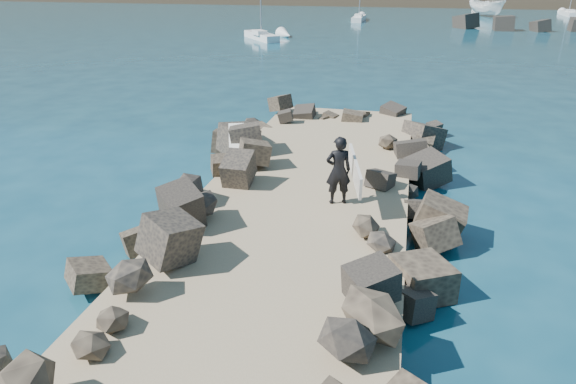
# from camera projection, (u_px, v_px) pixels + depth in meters

# --- Properties ---
(ground) EXTENTS (800.00, 800.00, 0.00)m
(ground) POSITION_uv_depth(u_px,v_px,m) (296.00, 227.00, 14.39)
(ground) COLOR #0F384C
(ground) RESTS_ON ground
(jetty) EXTENTS (6.00, 26.00, 0.60)m
(jetty) POSITION_uv_depth(u_px,v_px,m) (279.00, 253.00, 12.49)
(jetty) COLOR #8C7759
(jetty) RESTS_ON ground
(riprap_left) EXTENTS (2.60, 22.00, 1.00)m
(riprap_left) POSITION_uv_depth(u_px,v_px,m) (176.00, 224.00, 13.45)
(riprap_left) COLOR black
(riprap_left) RESTS_ON ground
(riprap_right) EXTENTS (2.60, 22.00, 1.00)m
(riprap_right) POSITION_uv_depth(u_px,v_px,m) (401.00, 249.00, 12.25)
(riprap_right) COLOR black
(riprap_right) RESTS_ON ground
(surfboard_resting) EXTENTS (1.28, 2.31, 0.08)m
(surfboard_resting) POSITION_uv_depth(u_px,v_px,m) (237.00, 142.00, 18.06)
(surfboard_resting) COLOR white
(surfboard_resting) RESTS_ON riprap_left
(boat_imported) EXTENTS (6.21, 6.64, 2.56)m
(boat_imported) POSITION_uv_depth(u_px,v_px,m) (487.00, 7.00, 76.96)
(boat_imported) COLOR white
(boat_imported) RESTS_ON ground
(surfer_with_board) EXTENTS (1.18, 2.36, 1.94)m
(surfer_with_board) POSITION_uv_depth(u_px,v_px,m) (341.00, 170.00, 14.06)
(surfer_with_board) COLOR black
(surfer_with_board) RESTS_ON jetty
(sailboat_b) EXTENTS (1.46, 6.14, 7.48)m
(sailboat_b) POSITION_uv_depth(u_px,v_px,m) (359.00, 18.00, 70.39)
(sailboat_b) COLOR silver
(sailboat_b) RESTS_ON ground
(sailboat_d) EXTENTS (1.40, 6.11, 7.46)m
(sailboat_d) POSITION_uv_depth(u_px,v_px,m) (569.00, 13.00, 78.05)
(sailboat_d) COLOR silver
(sailboat_d) RESTS_ON ground
(sailboat_a) EXTENTS (4.95, 5.81, 7.66)m
(sailboat_a) POSITION_uv_depth(u_px,v_px,m) (261.00, 36.00, 52.07)
(sailboat_a) COLOR silver
(sailboat_a) RESTS_ON ground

